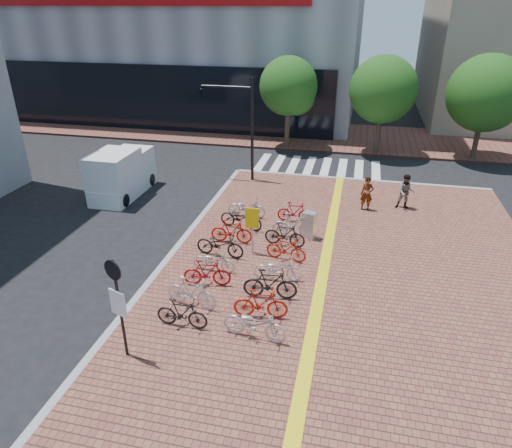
% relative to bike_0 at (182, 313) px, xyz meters
% --- Properties ---
extents(ground, '(120.00, 120.00, 0.00)m').
position_rel_bike_0_xyz_m(ground, '(1.91, 2.44, -0.64)').
color(ground, black).
rests_on(ground, ground).
extents(sidewalk, '(14.00, 34.00, 0.15)m').
position_rel_bike_0_xyz_m(sidewalk, '(4.91, -2.56, -0.57)').
color(sidewalk, brown).
rests_on(sidewalk, ground).
extents(tactile_strip, '(0.40, 34.00, 0.01)m').
position_rel_bike_0_xyz_m(tactile_strip, '(3.91, -2.56, -0.49)').
color(tactile_strip, yellow).
rests_on(tactile_strip, sidewalk).
extents(kerb_west, '(0.25, 34.00, 0.15)m').
position_rel_bike_0_xyz_m(kerb_west, '(-2.09, -2.56, -0.57)').
color(kerb_west, gray).
rests_on(kerb_west, ground).
extents(kerb_north, '(14.00, 0.25, 0.15)m').
position_rel_bike_0_xyz_m(kerb_north, '(4.91, 14.44, -0.57)').
color(kerb_north, gray).
rests_on(kerb_north, ground).
extents(far_sidewalk, '(70.00, 8.00, 0.15)m').
position_rel_bike_0_xyz_m(far_sidewalk, '(1.91, 23.44, -0.57)').
color(far_sidewalk, brown).
rests_on(far_sidewalk, ground).
extents(crosswalk, '(7.50, 4.00, 0.01)m').
position_rel_bike_0_xyz_m(crosswalk, '(2.41, 16.44, -0.64)').
color(crosswalk, silver).
rests_on(crosswalk, ground).
extents(street_trees, '(16.20, 4.60, 6.35)m').
position_rel_bike_0_xyz_m(street_trees, '(6.95, 19.90, 3.46)').
color(street_trees, '#38281E').
rests_on(street_trees, far_sidewalk).
extents(bike_0, '(1.64, 0.48, 0.98)m').
position_rel_bike_0_xyz_m(bike_0, '(0.00, 0.00, 0.00)').
color(bike_0, black).
rests_on(bike_0, sidewalk).
extents(bike_1, '(1.84, 0.77, 1.07)m').
position_rel_bike_0_xyz_m(bike_1, '(-0.08, 1.05, 0.04)').
color(bike_1, silver).
rests_on(bike_1, sidewalk).
extents(bike_2, '(1.72, 0.74, 1.00)m').
position_rel_bike_0_xyz_m(bike_2, '(0.02, 2.34, 0.01)').
color(bike_2, '#B40C11').
rests_on(bike_2, sidewalk).
extents(bike_3, '(1.62, 0.61, 0.84)m').
position_rel_bike_0_xyz_m(bike_3, '(-0.04, 3.31, -0.07)').
color(bike_3, silver).
rests_on(bike_3, sidewalk).
extents(bike_4, '(1.99, 0.84, 1.02)m').
position_rel_bike_0_xyz_m(bike_4, '(-0.15, 4.42, 0.02)').
color(bike_4, black).
rests_on(bike_4, sidewalk).
extents(bike_5, '(1.74, 0.57, 1.03)m').
position_rel_bike_0_xyz_m(bike_5, '(-0.01, 5.58, 0.03)').
color(bike_5, red).
rests_on(bike_5, sidewalk).
extents(bike_6, '(2.04, 1.01, 1.03)m').
position_rel_bike_0_xyz_m(bike_6, '(0.04, 6.95, 0.02)').
color(bike_6, black).
rests_on(bike_6, sidewalk).
extents(bike_7, '(1.79, 0.65, 0.93)m').
position_rel_bike_0_xyz_m(bike_7, '(-0.02, 8.16, -0.02)').
color(bike_7, '#A9A9AD').
rests_on(bike_7, sidewalk).
extents(bike_8, '(2.02, 0.88, 1.03)m').
position_rel_bike_0_xyz_m(bike_8, '(2.27, -0.02, 0.02)').
color(bike_8, silver).
rests_on(bike_8, sidewalk).
extents(bike_9, '(1.76, 0.71, 1.03)m').
position_rel_bike_0_xyz_m(bike_9, '(2.23, 0.98, 0.02)').
color(bike_9, red).
rests_on(bike_9, sidewalk).
extents(bike_10, '(1.86, 0.68, 1.09)m').
position_rel_bike_0_xyz_m(bike_10, '(2.30, 2.08, 0.05)').
color(bike_10, black).
rests_on(bike_10, sidewalk).
extents(bike_11, '(1.81, 0.80, 0.92)m').
position_rel_bike_0_xyz_m(bike_11, '(2.37, 3.22, -0.03)').
color(bike_11, silver).
rests_on(bike_11, sidewalk).
extents(bike_12, '(1.65, 0.72, 0.96)m').
position_rel_bike_0_xyz_m(bike_12, '(2.41, 4.66, -0.01)').
color(bike_12, '#B3220C').
rests_on(bike_12, sidewalk).
extents(bike_13, '(1.74, 0.66, 1.02)m').
position_rel_bike_0_xyz_m(bike_13, '(2.17, 5.80, 0.02)').
color(bike_13, black).
rests_on(bike_13, sidewalk).
extents(bike_14, '(1.87, 0.71, 1.09)m').
position_rel_bike_0_xyz_m(bike_14, '(2.40, 6.67, 0.06)').
color(bike_14, silver).
rests_on(bike_14, sidewalk).
extents(bike_15, '(1.57, 0.48, 0.94)m').
position_rel_bike_0_xyz_m(bike_15, '(2.21, 8.17, -0.02)').
color(bike_15, '#AD0C19').
rests_on(bike_15, sidewalk).
extents(pedestrian_a, '(0.61, 0.42, 1.62)m').
position_rel_bike_0_xyz_m(pedestrian_a, '(5.33, 10.23, 0.32)').
color(pedestrian_a, gray).
rests_on(pedestrian_a, sidewalk).
extents(pedestrian_b, '(0.83, 0.65, 1.69)m').
position_rel_bike_0_xyz_m(pedestrian_b, '(7.14, 10.81, 0.35)').
color(pedestrian_b, '#4F5565').
rests_on(pedestrian_b, sidewalk).
extents(utility_box, '(0.62, 0.52, 1.16)m').
position_rel_bike_0_xyz_m(utility_box, '(3.03, 6.74, 0.09)').
color(utility_box, silver).
rests_on(utility_box, sidewalk).
extents(yellow_sign, '(0.53, 0.13, 1.95)m').
position_rel_bike_0_xyz_m(yellow_sign, '(1.02, 4.92, 0.86)').
color(yellow_sign, '#B7B7BC').
rests_on(yellow_sign, sidewalk).
extents(notice_sign, '(0.55, 0.23, 3.10)m').
position_rel_bike_0_xyz_m(notice_sign, '(-1.08, -1.55, 1.47)').
color(notice_sign, black).
rests_on(notice_sign, sidewalk).
extents(traffic_light_pole, '(2.96, 1.14, 5.52)m').
position_rel_bike_0_xyz_m(traffic_light_pole, '(-2.18, 13.06, 3.32)').
color(traffic_light_pole, black).
rests_on(traffic_light_pole, sidewalk).
extents(box_truck, '(1.89, 4.25, 2.45)m').
position_rel_bike_0_xyz_m(box_truck, '(-7.04, 9.72, 0.51)').
color(box_truck, white).
rests_on(box_truck, ground).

